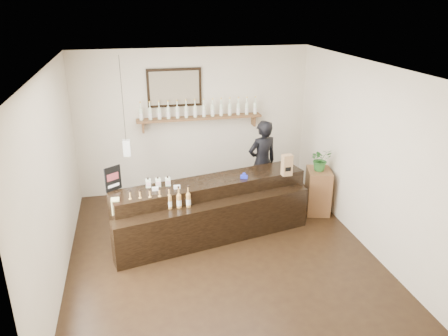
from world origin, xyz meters
The scene contains 10 objects.
ground centered at (0.00, 0.00, 0.00)m, with size 5.00×5.00×0.00m, color black.
room_shell centered at (0.00, 0.00, 1.70)m, with size 5.00×5.00×5.00m.
back_wall_decor centered at (-0.14, 2.37, 1.75)m, with size 2.66×0.96×1.69m.
counter centered at (-0.02, 0.58, 0.42)m, with size 3.27×1.54×1.05m.
promo_sign centered at (-1.53, 0.64, 1.09)m, with size 0.24×0.17×0.39m.
paper_bag centered at (1.26, 0.65, 1.08)m, with size 0.17×0.13×0.36m.
tape_dispenser centered at (0.53, 0.66, 0.94)m, with size 0.12×0.08×0.10m.
side_cabinet centered at (2.00, 0.96, 0.40)m, with size 0.53×0.64×0.80m.
potted_plant centered at (2.00, 0.96, 1.01)m, with size 0.36×0.32×0.40m, color #2D6B2A.
shopkeeper centered at (1.12, 1.55, 0.91)m, with size 0.66×0.43×1.82m, color black.
Camera 1 is at (-1.20, -5.67, 3.64)m, focal length 35.00 mm.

